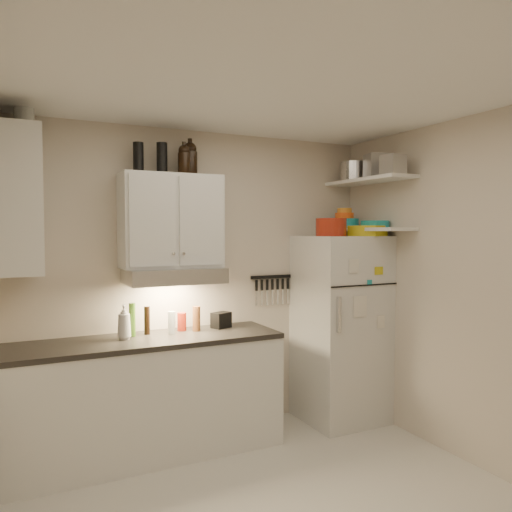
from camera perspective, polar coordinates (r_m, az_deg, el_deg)
name	(u,v)px	position (r m, az deg, el deg)	size (l,w,h in m)	color
ceiling	(286,83)	(3.10, 3.44, 19.09)	(3.20, 3.00, 0.02)	white
back_wall	(199,282)	(4.37, -6.51, -2.99)	(3.20, 0.02, 2.60)	beige
right_wall	(474,291)	(4.05, 23.62, -3.68)	(0.02, 3.00, 2.60)	beige
base_cabinet	(146,400)	(4.11, -12.42, -15.73)	(2.10, 0.60, 0.88)	white
countertop	(146,341)	(3.98, -12.49, -9.44)	(2.10, 0.62, 0.04)	#282522
upper_cabinet	(171,221)	(4.09, -9.68, 3.95)	(0.80, 0.33, 0.75)	white
side_cabinet	(15,201)	(3.79, -25.85, 5.69)	(0.33, 0.55, 1.00)	white
range_hood	(174,275)	(4.04, -9.36, -2.20)	(0.76, 0.46, 0.12)	silver
fridge	(340,328)	(4.71, 9.63, -8.11)	(0.70, 0.68, 1.70)	silver
shelf_hi	(369,181)	(4.67, 12.77, 8.40)	(0.30, 0.95, 0.03)	white
shelf_lo	(368,229)	(4.64, 12.71, 2.99)	(0.30, 0.95, 0.03)	white
knife_strip	(271,277)	(4.63, 1.78, -2.39)	(0.42, 0.02, 0.03)	black
dutch_oven	(331,227)	(4.41, 8.57, 3.27)	(0.27, 0.27, 0.16)	maroon
book_stack	(368,231)	(4.56, 12.63, 2.83)	(0.22, 0.28, 0.09)	gold
spice_jar	(355,231)	(4.63, 11.29, 2.79)	(0.05, 0.05, 0.09)	silver
stock_pot	(354,172)	(4.85, 11.14, 9.43)	(0.25, 0.25, 0.18)	silver
tin_a	(378,166)	(4.63, 13.81, 9.94)	(0.21, 0.19, 0.21)	#AAAAAD
tin_b	(393,165)	(4.35, 15.39, 10.04)	(0.16, 0.16, 0.16)	#AAAAAD
bowl_teal	(347,223)	(4.83, 10.37, 3.71)	(0.22, 0.22, 0.09)	teal
bowl_orange	(344,216)	(4.80, 10.07, 4.56)	(0.18, 0.18, 0.05)	#F25516
bowl_yellow	(344,211)	(4.80, 10.08, 5.14)	(0.14, 0.14, 0.04)	orange
plates	(375,224)	(4.63, 13.43, 3.56)	(0.25, 0.25, 0.06)	teal
growler_a	(184,159)	(4.08, -8.22, 10.91)	(0.10, 0.10, 0.24)	black
growler_b	(190,159)	(4.22, -7.54, 10.97)	(0.12, 0.12, 0.28)	black
thermos_a	(162,158)	(4.12, -10.69, 10.91)	(0.09, 0.09, 0.25)	black
thermos_b	(138,158)	(4.09, -13.30, 10.87)	(0.08, 0.08, 0.24)	black
side_jar	(24,117)	(3.94, -24.99, 14.20)	(0.13, 0.13, 0.18)	silver
soap_bottle	(124,320)	(3.96, -14.84, -7.07)	(0.11, 0.12, 0.30)	white
pepper_mill	(196,319)	(4.17, -6.82, -7.13)	(0.06, 0.06, 0.20)	brown
oil_bottle	(132,320)	(4.05, -13.96, -7.08)	(0.05, 0.05, 0.26)	#40711C
vinegar_bottle	(147,320)	(4.10, -12.35, -7.20)	(0.05, 0.05, 0.22)	black
clear_bottle	(172,323)	(4.10, -9.62, -7.50)	(0.06, 0.06, 0.18)	silver
red_jar	(182,322)	(4.20, -8.48, -7.43)	(0.08, 0.08, 0.15)	maroon
caddy	(221,320)	(4.30, -4.02, -7.31)	(0.15, 0.11, 0.13)	black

